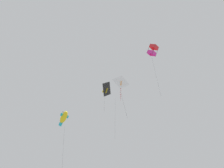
{
  "coord_description": "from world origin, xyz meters",
  "views": [
    {
      "loc": [
        -33.24,
        -1.97,
        0.5
      ],
      "look_at": [
        -1.4,
        0.04,
        15.77
      ],
      "focal_mm": 39.55,
      "sensor_mm": 36.0,
      "label": 1
    }
  ],
  "objects_px": {
    "kite_delta_highest": "(106,89)",
    "kite_delta_mid_left": "(121,82)",
    "kite_fish_near_left": "(64,117)",
    "kite_box_far_centre": "(153,50)"
  },
  "relations": [
    {
      "from": "kite_delta_highest",
      "to": "kite_box_far_centre",
      "type": "distance_m",
      "value": 10.4
    },
    {
      "from": "kite_delta_highest",
      "to": "kite_box_far_centre",
      "type": "xyz_separation_m",
      "value": [
        -6.94,
        -7.22,
        2.78
      ]
    },
    {
      "from": "kite_fish_near_left",
      "to": "kite_delta_mid_left",
      "type": "bearing_deg",
      "value": -54.51
    },
    {
      "from": "kite_delta_mid_left",
      "to": "kite_fish_near_left",
      "type": "distance_m",
      "value": 9.01
    },
    {
      "from": "kite_delta_highest",
      "to": "kite_delta_mid_left",
      "type": "xyz_separation_m",
      "value": [
        -6.19,
        -2.56,
        -1.82
      ]
    },
    {
      "from": "kite_delta_mid_left",
      "to": "kite_box_far_centre",
      "type": "height_order",
      "value": "kite_box_far_centre"
    },
    {
      "from": "kite_delta_highest",
      "to": "kite_fish_near_left",
      "type": "xyz_separation_m",
      "value": [
        -7.0,
        4.82,
        -6.94
      ]
    },
    {
      "from": "kite_box_far_centre",
      "to": "kite_delta_mid_left",
      "type": "bearing_deg",
      "value": 115.27
    },
    {
      "from": "kite_fish_near_left",
      "to": "kite_box_far_centre",
      "type": "relative_size",
      "value": 0.96
    },
    {
      "from": "kite_fish_near_left",
      "to": "kite_delta_highest",
      "type": "bearing_deg",
      "value": -5.3
    }
  ]
}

